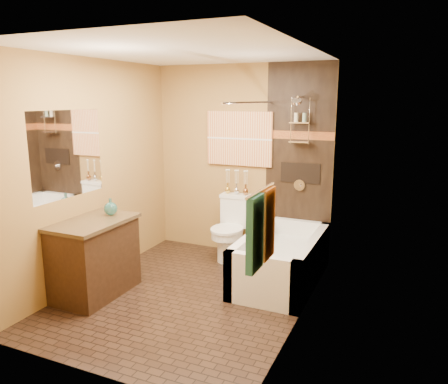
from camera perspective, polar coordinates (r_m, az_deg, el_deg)
The scene contains 23 objects.
floor at distance 4.82m, azimuth -4.61°, elevation -13.26°, with size 3.00×3.00×0.00m, color black.
wall_left at distance 5.11m, azimuth -16.79°, elevation 2.45°, with size 0.02×3.00×2.50m, color olive.
wall_right at distance 4.01m, azimuth 10.36°, elevation 0.20°, with size 0.02×3.00×2.50m, color olive.
wall_back at distance 5.78m, azimuth 2.27°, elevation 4.03°, with size 2.40×0.02×2.50m, color olive.
wall_front at distance 3.23m, azimuth -17.74°, elevation -3.08°, with size 2.40×0.02×2.50m, color olive.
ceiling at distance 4.38m, azimuth -5.20°, elevation 17.79°, with size 3.00×3.00×0.00m, color silver.
alcove_tile_back at distance 5.53m, azimuth 9.73°, elevation 3.50°, with size 0.85×0.01×2.50m, color black.
alcove_tile_right at distance 4.73m, azimuth 12.37°, elevation 1.93°, with size 0.01×1.50×2.50m, color black.
mosaic_band_back at distance 5.48m, azimuth 9.84°, elevation 7.31°, with size 0.85×0.01×0.10m, color maroon.
mosaic_band_right at distance 4.68m, azimuth 12.45°, elevation 6.40°, with size 0.01×1.50×0.10m, color maroon.
alcove_niche at distance 5.53m, azimuth 9.93°, elevation 2.45°, with size 0.50×0.01×0.25m, color black.
shower_fixtures at distance 5.37m, azimuth 9.86°, elevation 7.71°, with size 0.24×0.33×1.16m.
curtain_rod at distance 4.87m, azimuth 3.50°, elevation 11.59°, with size 0.03×0.03×1.55m, color silver.
towel_bar at distance 2.99m, azimuth 4.80°, elevation 0.21°, with size 0.02×0.02×0.55m, color silver.
towel_teal at distance 2.94m, azimuth 4.06°, elevation -5.45°, with size 0.05×0.22×0.52m, color #216370.
towel_rust at distance 3.17m, azimuth 5.66°, elevation -4.14°, with size 0.05×0.22×0.52m, color #985F1B.
sunset_painting at distance 5.72m, azimuth 2.02°, elevation 6.98°, with size 0.90×0.04×0.70m, color #CF5E30.
vanity_mirror at distance 4.80m, azimuth -19.72°, elevation 4.67°, with size 0.01×1.00×0.90m, color white.
bathtub at distance 5.10m, azimuth 7.51°, elevation -9.19°, with size 0.80×1.50×0.55m.
toilet at distance 5.70m, azimuth 0.92°, elevation -4.68°, with size 0.43×0.63×0.82m.
vanity at distance 4.88m, azimuth -16.53°, elevation -8.20°, with size 0.57×0.93×0.82m.
teal_bottle at distance 4.88m, azimuth -14.59°, elevation -1.89°, with size 0.15×0.15×0.23m, color #21655F, non-canonical shape.
bud_vases at distance 5.72m, azimuth 1.66°, elevation 1.39°, with size 0.32×0.07×0.32m.
Camera 1 is at (2.10, -3.82, 2.07)m, focal length 35.00 mm.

